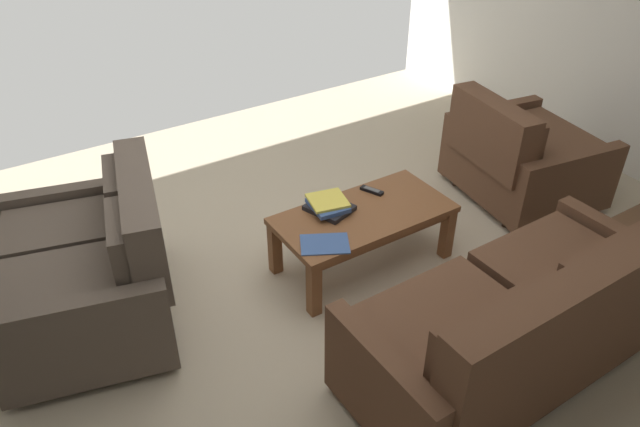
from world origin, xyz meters
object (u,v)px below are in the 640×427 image
at_px(sofa_main, 520,323).
at_px(loveseat_near, 93,268).
at_px(tv_remote, 372,191).
at_px(coffee_table, 363,221).
at_px(book_stack, 329,205).
at_px(loose_magazine, 325,244).
at_px(armchair_side, 520,156).

distance_m(sofa_main, loveseat_near, 2.33).
bearing_deg(sofa_main, tv_remote, -93.28).
xyz_separation_m(sofa_main, coffee_table, (0.11, -1.19, -0.03)).
xyz_separation_m(loveseat_near, tv_remote, (-1.77, 0.24, 0.05)).
bearing_deg(tv_remote, book_stack, 4.36).
bearing_deg(loveseat_near, tv_remote, 172.20).
distance_m(sofa_main, tv_remote, 1.36).
bearing_deg(loose_magazine, coffee_table, 139.39).
bearing_deg(coffee_table, loose_magazine, 21.05).
bearing_deg(book_stack, tv_remote, -175.64).
xyz_separation_m(sofa_main, loveseat_near, (1.70, -1.60, -0.00)).
relative_size(sofa_main, coffee_table, 1.57).
xyz_separation_m(sofa_main, tv_remote, (-0.08, -1.36, 0.05)).
relative_size(loveseat_near, tv_remote, 8.36).
relative_size(loveseat_near, book_stack, 4.23).
bearing_deg(sofa_main, armchair_side, -138.17).
distance_m(armchair_side, loose_magazine, 1.89).
relative_size(sofa_main, book_stack, 5.47).
distance_m(loveseat_near, armchair_side, 3.10).
height_order(sofa_main, armchair_side, sofa_main).
distance_m(book_stack, loose_magazine, 0.37).
relative_size(coffee_table, armchair_side, 1.02).
bearing_deg(loose_magazine, sofa_main, 54.10).
relative_size(book_stack, loose_magazine, 1.15).
height_order(coffee_table, tv_remote, tv_remote).
xyz_separation_m(coffee_table, book_stack, (0.18, -0.14, 0.10)).
xyz_separation_m(tv_remote, loose_magazine, (0.58, 0.32, -0.01)).
bearing_deg(armchair_side, loveseat_near, -6.81).
distance_m(tv_remote, loose_magazine, 0.66).
bearing_deg(tv_remote, sofa_main, 86.72).
xyz_separation_m(sofa_main, armchair_side, (-1.38, -1.23, -0.02)).
height_order(coffee_table, armchair_side, armchair_side).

